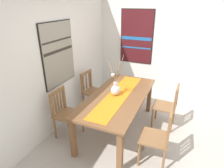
{
  "coord_description": "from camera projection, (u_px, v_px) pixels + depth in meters",
  "views": [
    {
      "loc": [
        -2.79,
        -0.42,
        2.32
      ],
      "look_at": [
        0.04,
        0.78,
        0.97
      ],
      "focal_mm": 30.56,
      "sensor_mm": 36.0,
      "label": 1
    }
  ],
  "objects": [
    {
      "name": "ground_plane",
      "position": [
        151.0,
        142.0,
        3.44
      ],
      "size": [
        6.4,
        6.4,
        0.03
      ],
      "primitive_type": "cube",
      "color": "#B2A89E"
    },
    {
      "name": "painting_on_side_wall",
      "position": [
        137.0,
        37.0,
        4.65
      ],
      "size": [
        0.05,
        0.81,
        1.29
      ],
      "color": "black"
    },
    {
      "name": "dining_table",
      "position": [
        118.0,
        100.0,
        3.48
      ],
      "size": [
        2.0,
        0.94,
        0.75
      ],
      "color": "brown",
      "rests_on": "ground_plane"
    },
    {
      "name": "chair_1",
      "position": [
        65.0,
        112.0,
        3.42
      ],
      "size": [
        0.42,
        0.42,
        0.9
      ],
      "color": "brown",
      "rests_on": "ground_plane"
    },
    {
      "name": "table_runner",
      "position": [
        118.0,
        95.0,
        3.44
      ],
      "size": [
        1.84,
        0.36,
        0.01
      ],
      "primitive_type": "cube",
      "color": "orange",
      "rests_on": "dining_table"
    },
    {
      "name": "chair_2",
      "position": [
        92.0,
        90.0,
        4.28
      ],
      "size": [
        0.45,
        0.45,
        0.9
      ],
      "color": "brown",
      "rests_on": "ground_plane"
    },
    {
      "name": "chair_0",
      "position": [
        159.0,
        136.0,
        2.8
      ],
      "size": [
        0.44,
        0.44,
        0.96
      ],
      "color": "brown",
      "rests_on": "ground_plane"
    },
    {
      "name": "wall_side",
      "position": [
        173.0,
        46.0,
        4.46
      ],
      "size": [
        0.12,
        6.4,
        2.7
      ],
      "primitive_type": "cube",
      "color": "silver",
      "rests_on": "ground_plane"
    },
    {
      "name": "chair_3",
      "position": [
        167.0,
        106.0,
        3.66
      ],
      "size": [
        0.43,
        0.43,
        0.89
      ],
      "color": "brown",
      "rests_on": "ground_plane"
    },
    {
      "name": "wall_back",
      "position": [
        58.0,
        57.0,
        3.55
      ],
      "size": [
        6.4,
        0.12,
        2.7
      ],
      "primitive_type": "cube",
      "color": "silver",
      "rests_on": "ground_plane"
    },
    {
      "name": "painting_on_back_wall",
      "position": [
        58.0,
        54.0,
        3.45
      ],
      "size": [
        0.85,
        0.05,
        1.15
      ],
      "color": "black"
    },
    {
      "name": "centerpiece_vase",
      "position": [
        115.0,
        89.0,
        3.41
      ],
      "size": [
        0.23,
        0.27,
        0.72
      ],
      "color": "silver",
      "rests_on": "dining_table"
    }
  ]
}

